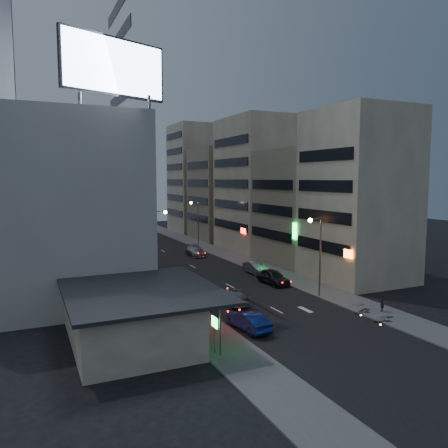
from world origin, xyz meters
TOP-DOWN VIEW (x-y plane):
  - ground at (0.00, 0.00)m, footprint 180.00×180.00m
  - sidewalk_left at (-8.00, 30.00)m, footprint 4.00×120.00m
  - sidewalk_right at (8.00, 30.00)m, footprint 4.00×120.00m
  - food_court at (-13.90, 2.00)m, footprint 11.00×13.00m
  - white_building at (-17.00, 20.00)m, footprint 14.00×24.00m
  - shophouse_near at (15.00, 10.50)m, footprint 10.00×11.00m
  - shophouse_mid at (15.50, 22.00)m, footprint 11.00×12.00m
  - shophouse_far at (15.00, 35.00)m, footprint 10.00×14.00m
  - far_left_a at (-15.50, 45.00)m, footprint 11.00×10.00m
  - far_left_b at (-16.00, 58.00)m, footprint 12.00×10.00m
  - far_right_a at (15.50, 50.00)m, footprint 11.00×12.00m
  - far_right_b at (16.00, 64.00)m, footprint 12.00×12.00m
  - billboard at (-12.99, 9.97)m, footprint 9.52×3.75m
  - street_lamp_right_near at (5.90, 6.00)m, footprint 1.60×0.44m
  - street_lamp_left at (-5.90, 22.00)m, footprint 1.60×0.44m
  - street_lamp_right_far at (5.90, 40.00)m, footprint 1.60×0.44m
  - parked_car_right_near at (4.85, 12.73)m, footprint 2.21×4.95m
  - parked_car_right_mid at (5.60, 18.10)m, footprint 1.67×4.69m
  - parked_car_left at (-5.60, 33.01)m, footprint 2.94×5.50m
  - parked_car_right_far at (3.29, 33.57)m, footprint 2.57×5.48m
  - road_car_blue at (-4.84, 0.37)m, footprint 2.02×4.70m
  - road_car_silver at (-2.69, 7.57)m, footprint 2.50×5.14m
  - person at (8.27, -0.56)m, footprint 0.66×0.64m
  - scooter_black_a at (6.99, -2.72)m, footprint 0.89×1.85m
  - scooter_silver_a at (7.88, -1.78)m, footprint 0.71×2.00m
  - scooter_blue at (7.16, -0.01)m, footprint 0.68×1.71m
  - scooter_black_b at (7.49, 0.75)m, footprint 1.36×2.04m
  - scooter_silver_b at (8.27, 2.00)m, footprint 0.57×1.66m

SIDE VIEW (x-z plane):
  - ground at x=0.00m, z-range 0.00..0.00m
  - sidewalk_left at x=-8.00m, z-range 0.00..0.12m
  - sidewalk_right at x=8.00m, z-range 0.00..0.12m
  - scooter_silver_b at x=8.27m, z-range 0.12..1.13m
  - scooter_blue at x=7.16m, z-range 0.12..1.14m
  - scooter_black_a at x=6.99m, z-range 0.12..1.21m
  - scooter_black_b at x=7.49m, z-range 0.12..1.30m
  - road_car_silver at x=-2.69m, z-range 0.00..1.44m
  - scooter_silver_a at x=7.88m, z-range 0.12..1.33m
  - parked_car_left at x=-5.60m, z-range 0.00..1.47m
  - road_car_blue at x=-4.84m, z-range 0.00..1.50m
  - parked_car_right_mid at x=5.60m, z-range 0.00..1.54m
  - parked_car_right_far at x=3.29m, z-range 0.00..1.54m
  - parked_car_right_near at x=4.85m, z-range 0.00..1.65m
  - person at x=8.27m, z-range 0.12..1.65m
  - food_court at x=-13.90m, z-range 0.05..3.92m
  - street_lamp_right_near at x=5.90m, z-range 1.35..9.37m
  - street_lamp_left at x=-5.90m, z-range 1.35..9.37m
  - street_lamp_right_far at x=5.90m, z-range 1.35..9.37m
  - far_left_b at x=-16.00m, z-range 0.00..15.00m
  - shophouse_mid at x=15.50m, z-range 0.00..16.00m
  - white_building at x=-17.00m, z-range 0.00..18.00m
  - far_right_a at x=15.50m, z-range 0.00..18.00m
  - shophouse_near at x=15.00m, z-range 0.00..20.00m
  - far_left_a at x=-15.50m, z-range 0.00..20.00m
  - shophouse_far at x=15.00m, z-range 0.00..22.00m
  - far_right_b at x=16.00m, z-range 0.00..24.00m
  - billboard at x=-12.99m, z-range 18.56..24.76m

